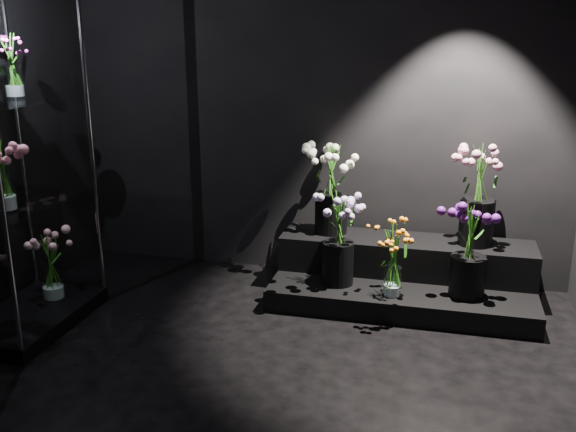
% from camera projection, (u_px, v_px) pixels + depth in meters
% --- Properties ---
extents(floor, '(4.00, 4.00, 0.00)m').
position_uv_depth(floor, '(239.00, 399.00, 3.53)').
color(floor, black).
rests_on(floor, ground).
extents(wall_back, '(4.00, 0.00, 4.00)m').
position_uv_depth(wall_back, '(315.00, 102.00, 4.99)').
color(wall_back, black).
rests_on(wall_back, floor).
extents(display_riser, '(1.90, 0.84, 0.42)m').
position_uv_depth(display_riser, '(403.00, 275.00, 4.81)').
color(display_riser, black).
rests_on(display_riser, floor).
extents(display_case, '(0.61, 1.02, 2.24)m').
position_uv_depth(display_case, '(11.00, 165.00, 4.09)').
color(display_case, black).
rests_on(display_case, floor).
extents(bouquet_orange_bells, '(0.30, 0.30, 0.53)m').
position_uv_depth(bouquet_orange_bells, '(394.00, 258.00, 4.42)').
color(bouquet_orange_bells, white).
rests_on(bouquet_orange_bells, display_riser).
extents(bouquet_lilac, '(0.40, 0.40, 0.69)m').
position_uv_depth(bouquet_lilac, '(339.00, 232.00, 4.59)').
color(bouquet_lilac, black).
rests_on(bouquet_lilac, display_riser).
extents(bouquet_purple, '(0.35, 0.35, 0.66)m').
position_uv_depth(bouquet_purple, '(470.00, 246.00, 4.39)').
color(bouquet_purple, black).
rests_on(bouquet_purple, display_riser).
extents(bouquet_cream_roses, '(0.51, 0.51, 0.68)m').
position_uv_depth(bouquet_cream_roses, '(332.00, 182.00, 4.90)').
color(bouquet_cream_roses, black).
rests_on(bouquet_cream_roses, display_riser).
extents(bouquet_pink_roses, '(0.46, 0.46, 0.74)m').
position_uv_depth(bouquet_pink_roses, '(479.00, 188.00, 4.62)').
color(bouquet_pink_roses, black).
rests_on(bouquet_pink_roses, display_riser).
extents(bouquet_case_pink, '(0.31, 0.31, 0.45)m').
position_uv_depth(bouquet_case_pink, '(2.00, 172.00, 3.94)').
color(bouquet_case_pink, white).
rests_on(bouquet_case_pink, display_case).
extents(bouquet_case_magenta, '(0.24, 0.24, 0.39)m').
position_uv_depth(bouquet_case_magenta, '(12.00, 65.00, 4.10)').
color(bouquet_case_magenta, white).
rests_on(bouquet_case_magenta, display_case).
extents(bouquet_case_base_pink, '(0.42, 0.42, 0.48)m').
position_uv_depth(bouquet_case_base_pink, '(51.00, 264.00, 4.52)').
color(bouquet_case_base_pink, white).
rests_on(bouquet_case_base_pink, display_case).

